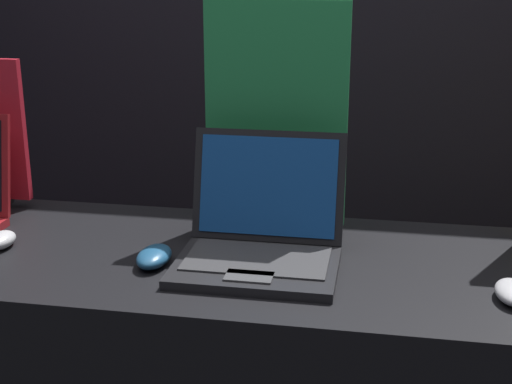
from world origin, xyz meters
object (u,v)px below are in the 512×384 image
(laptop_middle, at_px, (261,234))
(mouse_front, at_px, (0,240))
(mouse_middle, at_px, (154,256))
(promo_stand_middle, at_px, (276,124))

(laptop_middle, bearing_deg, mouse_front, -176.92)
(mouse_middle, height_order, promo_stand_middle, promo_stand_middle)
(promo_stand_middle, bearing_deg, laptop_middle, -90.00)
(laptop_middle, distance_m, promo_stand_middle, 0.28)
(mouse_front, xyz_separation_m, laptop_middle, (0.59, 0.03, 0.04))
(mouse_front, xyz_separation_m, promo_stand_middle, (0.59, 0.23, 0.24))
(mouse_front, distance_m, promo_stand_middle, 0.68)
(mouse_middle, bearing_deg, promo_stand_middle, 50.03)
(mouse_front, relative_size, mouse_middle, 0.77)
(mouse_front, distance_m, laptop_middle, 0.59)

